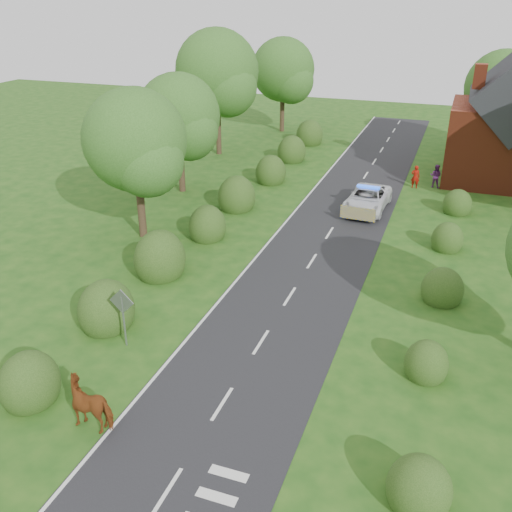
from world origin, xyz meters
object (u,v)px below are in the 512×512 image
at_px(road_sign, 123,309).
at_px(pedestrian_purple, 436,176).
at_px(police_van, 367,199).
at_px(cow, 93,405).
at_px(pedestrian_red, 415,177).

relative_size(road_sign, pedestrian_purple, 1.52).
height_order(police_van, pedestrian_purple, pedestrian_purple).
relative_size(police_van, pedestrian_purple, 3.21).
bearing_deg(pedestrian_purple, cow, 86.52).
distance_m(road_sign, cow, 4.58).
bearing_deg(cow, pedestrian_red, 162.46).
xyz_separation_m(pedestrian_red, pedestrian_purple, (1.35, 0.64, 0.01)).
distance_m(cow, pedestrian_red, 29.42).
height_order(pedestrian_red, pedestrian_purple, pedestrian_purple).
distance_m(road_sign, pedestrian_purple, 26.87).
xyz_separation_m(road_sign, police_van, (6.34, 18.65, -0.93)).
height_order(road_sign, police_van, road_sign).
xyz_separation_m(road_sign, cow, (1.43, -4.25, -0.94)).
relative_size(pedestrian_red, pedestrian_purple, 0.98).
bearing_deg(road_sign, pedestrian_red, 70.12).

